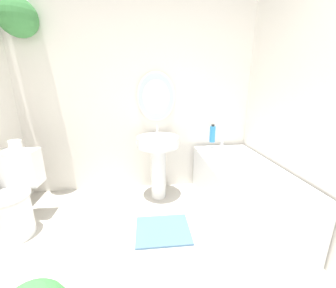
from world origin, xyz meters
name	(u,v)px	position (x,y,z in m)	size (l,w,h in m)	color
wall_back	(127,90)	(-0.13, 2.31, 1.29)	(2.94, 0.38, 2.40)	silver
wall_right	(324,106)	(1.44, 1.15, 1.20)	(0.06, 2.42, 2.40)	silver
toilet	(14,199)	(-1.16, 1.55, 0.33)	(0.38, 0.57, 0.75)	white
pedestal_sink	(158,155)	(0.22, 2.02, 0.55)	(0.48, 0.48, 0.88)	white
bathtub	(241,190)	(1.05, 1.53, 0.30)	(0.68, 1.45, 0.66)	silver
shampoo_bottle	(212,134)	(0.92, 2.16, 0.76)	(0.07, 0.07, 0.22)	#2D84C6
bath_mat	(163,230)	(0.22, 1.37, 0.01)	(0.51, 0.44, 0.02)	#4C7093
toilet_paper_roll	(15,146)	(-1.16, 1.73, 0.80)	(0.11, 0.11, 0.10)	white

